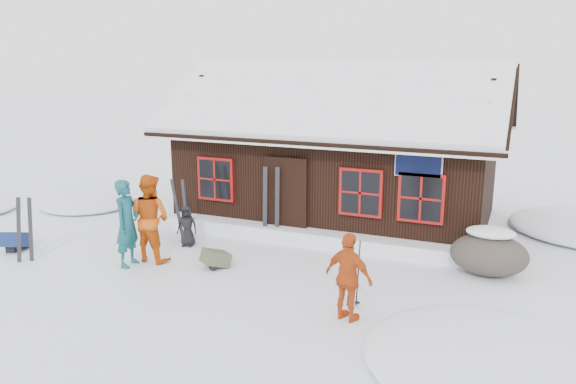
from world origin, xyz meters
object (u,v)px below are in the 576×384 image
ski_pair_left (25,231)px  backpack_olive (216,261)px  skier_teal (127,223)px  ski_poles (354,274)px  backpack_blue (17,243)px  skier_orange_left (150,218)px  boulder (489,253)px  skier_crouched (187,226)px  skier_orange_right (349,277)px

ski_pair_left → backpack_olive: bearing=-10.0°
skier_teal → backpack_olive: 2.07m
ski_poles → backpack_blue: bearing=-179.0°
skier_orange_left → ski_pair_left: bearing=28.7°
ski_pair_left → boulder: bearing=-9.2°
backpack_olive → skier_crouched: bearing=177.8°
boulder → ski_poles: 3.36m
ski_poles → boulder: bearing=50.6°
skier_orange_left → backpack_olive: (1.57, 0.13, -0.83)m
skier_orange_left → skier_orange_right: size_ratio=1.26×
skier_orange_right → boulder: size_ratio=0.99×
ski_poles → backpack_blue: 8.20m
backpack_blue → ski_pair_left: bearing=-50.7°
skier_crouched → ski_pair_left: bearing=-153.2°
backpack_olive → skier_orange_right: bearing=13.5°
skier_orange_left → skier_orange_right: 5.06m
skier_orange_right → ski_pair_left: (-7.41, -0.02, -0.07)m
skier_crouched → ski_poles: size_ratio=0.76×
boulder → backpack_olive: size_ratio=2.88×
skier_orange_left → backpack_olive: size_ratio=3.57×
ski_pair_left → backpack_olive: size_ratio=2.77×
skier_crouched → skier_teal: bearing=-119.4°
skier_teal → backpack_blue: skier_teal is taller
ski_poles → backpack_blue: (-8.18, -0.14, -0.45)m
boulder → ski_poles: ski_poles is taller
skier_orange_right → boulder: (2.06, 3.17, -0.31)m
skier_teal → skier_orange_right: 5.22m
skier_teal → skier_orange_left: size_ratio=0.97×
skier_teal → skier_orange_left: (0.25, 0.46, 0.03)m
backpack_olive → boulder: bearing=53.6°
skier_orange_left → backpack_blue: size_ratio=3.08×
boulder → ski_poles: bearing=-129.4°
skier_teal → backpack_blue: size_ratio=3.00×
ski_poles → skier_teal: bearing=178.8°
skier_orange_left → boulder: bearing=-160.5°
skier_orange_left → skier_crouched: size_ratio=1.97×
skier_teal → skier_orange_left: skier_orange_left is taller
backpack_blue → backpack_olive: backpack_blue is taller
skier_orange_right → backpack_olive: bearing=-4.5°
boulder → backpack_blue: size_ratio=2.49×
skier_orange_left → ski_pair_left: 2.76m
ski_poles → skier_crouched: bearing=159.7°
skier_orange_left → backpack_olive: bearing=-171.8°
skier_orange_right → ski_pair_left: size_ratio=1.03×
skier_crouched → boulder: (6.80, 0.87, -0.03)m
ski_pair_left → skier_crouched: bearing=13.1°
skier_orange_left → skier_crouched: (0.19, 1.15, -0.48)m
ski_pair_left → backpack_blue: (-0.84, 0.46, -0.54)m
skier_orange_left → skier_teal: bearing=65.3°
boulder → backpack_blue: bearing=-165.2°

